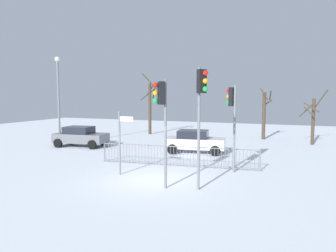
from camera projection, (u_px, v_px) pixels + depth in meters
name	position (u px, v px, depth m)	size (l,w,h in m)	color
ground_plane	(154.00, 180.00, 13.99)	(60.00, 60.00, 0.00)	white
traffic_light_foreground_right	(162.00, 109.00, 12.41)	(0.47, 0.46, 4.38)	slate
traffic_light_foreground_left	(232.00, 109.00, 15.22)	(0.52, 0.41, 4.22)	slate
traffic_light_rear_left	(201.00, 101.00, 12.11)	(0.48, 0.46, 4.82)	slate
direction_sign_post	(121.00, 139.00, 14.77)	(0.79, 0.09, 3.01)	slate
pedestrian_guard_railing	(177.00, 156.00, 16.66)	(8.45, 0.97, 1.07)	slate
car_white_near	(195.00, 141.00, 20.58)	(4.02, 2.41, 1.47)	silver
car_grey_far	(80.00, 136.00, 23.06)	(3.99, 2.34, 1.47)	slate
street_lamp	(58.00, 92.00, 22.91)	(0.36, 0.36, 6.51)	slate
bare_tree_left	(150.00, 106.00, 30.25)	(1.97, 1.98, 5.77)	#473828
bare_tree_centre	(313.00, 119.00, 23.83)	(1.96, 1.76, 4.17)	#473828
bare_tree_right	(264.00, 114.00, 26.73)	(1.00, 1.10, 4.36)	#473828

